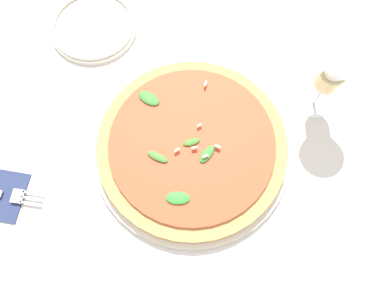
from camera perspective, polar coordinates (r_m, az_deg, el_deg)
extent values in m
plane|color=silver|center=(0.69, 1.05, 1.49)|extent=(6.00, 6.00, 0.00)
cylinder|color=silver|center=(0.67, 0.00, -0.70)|extent=(0.35, 0.35, 0.01)
cylinder|color=#B7844C|center=(0.66, 0.00, -0.27)|extent=(0.33, 0.33, 0.02)
cylinder|color=#C64728|center=(0.65, 0.00, 0.09)|extent=(0.29, 0.29, 0.01)
ellipsoid|color=#34782E|center=(0.64, 2.30, -1.54)|extent=(0.04, 0.04, 0.01)
ellipsoid|color=#3C732A|center=(0.64, -0.07, 0.31)|extent=(0.03, 0.02, 0.01)
ellipsoid|color=#3E742D|center=(0.64, -5.28, -1.96)|extent=(0.04, 0.03, 0.01)
ellipsoid|color=#33752C|center=(0.68, -6.60, 6.95)|extent=(0.05, 0.04, 0.01)
ellipsoid|color=#328330|center=(0.62, -2.16, -8.24)|extent=(0.04, 0.02, 0.01)
cube|color=beige|center=(0.65, 1.46, 2.81)|extent=(0.01, 0.01, 0.00)
cube|color=beige|center=(0.64, 3.88, -0.40)|extent=(0.01, 0.01, 0.01)
cube|color=beige|center=(0.69, 2.06, 9.13)|extent=(0.01, 0.01, 0.01)
cube|color=beige|center=(0.63, -2.30, -0.95)|extent=(0.01, 0.01, 0.01)
cube|color=beige|center=(0.64, 0.37, -0.60)|extent=(0.01, 0.00, 0.01)
cube|color=beige|center=(0.63, 2.04, -1.90)|extent=(0.01, 0.01, 0.01)
cylinder|color=white|center=(0.75, 18.04, 6.05)|extent=(0.07, 0.07, 0.00)
cylinder|color=white|center=(0.72, 18.87, 7.27)|extent=(0.01, 0.01, 0.07)
cone|color=white|center=(0.65, 21.06, 10.48)|extent=(0.08, 0.08, 0.10)
cylinder|color=beige|center=(0.68, 20.28, 9.35)|extent=(0.05, 0.05, 0.03)
cube|color=silver|center=(0.71, -25.05, -7.21)|extent=(0.02, 0.03, 0.00)
cube|color=silver|center=(0.70, -23.40, -8.28)|extent=(0.04, 0.01, 0.00)
cube|color=silver|center=(0.70, -23.21, -7.58)|extent=(0.04, 0.01, 0.00)
cube|color=silver|center=(0.70, -23.03, -6.88)|extent=(0.04, 0.01, 0.00)
cylinder|color=silver|center=(0.83, -14.69, 16.82)|extent=(0.18, 0.18, 0.01)
torus|color=silver|center=(0.82, -14.83, 17.15)|extent=(0.17, 0.17, 0.01)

